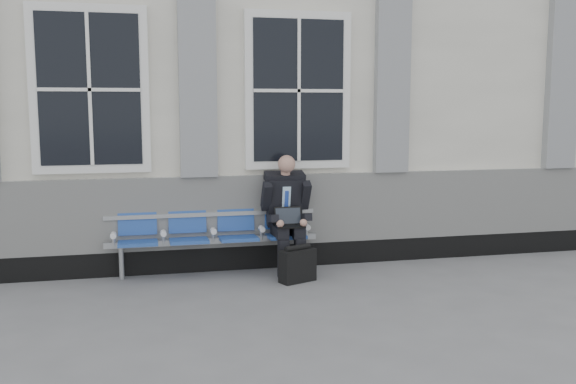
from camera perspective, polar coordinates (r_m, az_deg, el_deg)
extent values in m
plane|color=slate|center=(6.94, 0.92, -9.63)|extent=(70.00, 70.00, 0.00)
cube|color=silver|center=(10.06, -3.89, 7.88)|extent=(14.00, 4.00, 4.20)
cube|color=black|center=(8.29, -1.53, -5.68)|extent=(14.00, 0.10, 0.30)
cube|color=silver|center=(8.16, -1.53, -1.59)|extent=(14.00, 0.08, 0.90)
cube|color=gray|center=(7.91, -8.05, 10.04)|extent=(0.45, 0.14, 2.40)
cube|color=gray|center=(8.50, 9.24, 9.85)|extent=(0.45, 0.14, 2.40)
cube|color=gray|center=(9.72, 23.20, 9.05)|extent=(0.45, 0.14, 2.40)
cube|color=white|center=(7.91, -17.20, 8.68)|extent=(1.35, 0.10, 1.95)
cube|color=black|center=(7.86, -17.23, 8.69)|extent=(1.15, 0.02, 1.75)
cube|color=white|center=(8.13, 0.88, 8.99)|extent=(1.35, 0.10, 1.95)
cube|color=black|center=(8.08, 0.96, 8.99)|extent=(1.15, 0.02, 1.75)
cube|color=#9EA0A3|center=(7.95, -6.67, -4.31)|extent=(2.60, 0.07, 0.07)
cube|color=#9EA0A3|center=(8.01, -6.80, -1.97)|extent=(2.60, 0.05, 0.05)
cylinder|color=#9EA0A3|center=(7.96, -14.59, -6.16)|extent=(0.06, 0.06, 0.39)
cylinder|color=#9EA0A3|center=(8.19, 1.06, -5.52)|extent=(0.06, 0.06, 0.39)
cube|color=#1F469B|center=(7.82, -13.20, -4.44)|extent=(0.46, 0.42, 0.07)
cube|color=#1F469B|center=(7.98, -13.25, -2.30)|extent=(0.46, 0.10, 0.40)
cube|color=#1F469B|center=(7.84, -8.80, -4.30)|extent=(0.46, 0.42, 0.07)
cube|color=#1F469B|center=(8.00, -8.95, -2.17)|extent=(0.46, 0.10, 0.40)
cube|color=#1F469B|center=(7.90, -4.44, -4.13)|extent=(0.46, 0.42, 0.07)
cube|color=#1F469B|center=(8.06, -4.69, -2.02)|extent=(0.46, 0.10, 0.40)
cube|color=#1F469B|center=(8.01, -0.19, -3.95)|extent=(0.46, 0.42, 0.07)
cube|color=#1F469B|center=(8.17, -0.52, -1.87)|extent=(0.46, 0.10, 0.40)
cylinder|color=white|center=(7.84, -15.27, -3.74)|extent=(0.07, 0.12, 0.07)
cylinder|color=white|center=(7.83, -11.02, -3.61)|extent=(0.07, 0.12, 0.07)
cylinder|color=white|center=(7.88, -6.65, -3.46)|extent=(0.07, 0.12, 0.07)
cylinder|color=white|center=(7.96, -2.35, -3.29)|extent=(0.07, 0.12, 0.07)
cylinder|color=white|center=(8.09, 1.70, -3.12)|extent=(0.07, 0.12, 0.07)
cube|color=black|center=(7.71, -0.30, -7.49)|extent=(0.11, 0.27, 0.09)
cube|color=black|center=(7.76, 1.18, -7.41)|extent=(0.11, 0.27, 0.09)
cube|color=black|center=(7.72, -0.40, -5.95)|extent=(0.12, 0.13, 0.47)
cube|color=black|center=(7.77, 1.08, -5.87)|extent=(0.12, 0.13, 0.47)
cube|color=black|center=(7.87, -0.75, -3.48)|extent=(0.15, 0.46, 0.14)
cube|color=black|center=(7.92, 0.70, -3.41)|extent=(0.15, 0.46, 0.14)
cube|color=black|center=(8.03, -0.35, -0.81)|extent=(0.43, 0.35, 0.65)
cube|color=#C2E7FF|center=(7.91, -0.16, -0.79)|extent=(0.10, 0.10, 0.36)
cube|color=#2647B3|center=(7.90, -0.14, -0.95)|extent=(0.05, 0.08, 0.30)
cube|color=black|center=(7.96, -0.30, 1.34)|extent=(0.49, 0.24, 0.15)
cylinder|color=tan|center=(7.91, -0.22, 1.81)|extent=(0.11, 0.11, 0.10)
sphere|color=tan|center=(7.84, -0.13, 2.51)|extent=(0.21, 0.21, 0.21)
cube|color=black|center=(7.87, -1.93, -0.39)|extent=(0.10, 0.29, 0.38)
cube|color=black|center=(7.98, 1.53, -0.28)|extent=(0.10, 0.29, 0.38)
cube|color=black|center=(7.74, -1.37, -2.36)|extent=(0.09, 0.32, 0.14)
cube|color=black|center=(7.83, 1.56, -2.25)|extent=(0.09, 0.32, 0.14)
sphere|color=tan|center=(7.62, -0.71, -2.83)|extent=(0.09, 0.09, 0.09)
sphere|color=tan|center=(7.69, 1.38, -2.75)|extent=(0.09, 0.09, 0.09)
cube|color=black|center=(7.74, 0.21, -3.05)|extent=(0.34, 0.24, 0.02)
cube|color=black|center=(7.84, 0.01, -2.13)|extent=(0.34, 0.09, 0.22)
cube|color=black|center=(7.83, 0.03, -2.13)|extent=(0.31, 0.07, 0.18)
cube|color=black|center=(7.61, 0.85, -6.57)|extent=(0.47, 0.33, 0.39)
cylinder|color=black|center=(7.56, 0.86, -4.98)|extent=(0.34, 0.19, 0.07)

